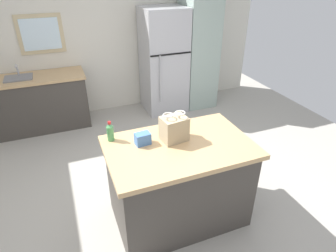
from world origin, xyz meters
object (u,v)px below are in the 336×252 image
Objects in this scene: refrigerator at (164,61)px; shopping_bag at (174,129)px; tall_cabinet at (198,46)px; small_box at (143,139)px; kitchen_island at (179,182)px; bottle at (110,132)px.

shopping_bag is at bearing -108.54° from refrigerator.
tall_cabinet is 3.05m from small_box.
tall_cabinet reaches higher than refrigerator.
tall_cabinet reaches higher than small_box.
tall_cabinet is at bearing 60.09° from kitchen_island.
kitchen_island is 0.77× the size of refrigerator.
refrigerator is 12.68× the size of small_box.
kitchen_island is at bearing -119.91° from tall_cabinet.
kitchen_island is 6.80× the size of bottle.
refrigerator is at bearing 58.21° from bottle.
shopping_bag reaches higher than bottle.
kitchen_island is 2.76m from refrigerator.
bottle reaches higher than small_box.
small_box is (-0.30, 0.04, -0.07)m from shopping_bag.
refrigerator is at bearing 65.07° from small_box.
small_box is 0.32m from bottle.
tall_cabinet is (1.49, 2.59, 0.65)m from kitchen_island.
shopping_bag reaches higher than small_box.
shopping_bag is at bearing -20.76° from bottle.
bottle is (-0.59, 0.33, 0.54)m from kitchen_island.
small_box is at bearing -33.93° from bottle.
refrigerator reaches higher than kitchen_island.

